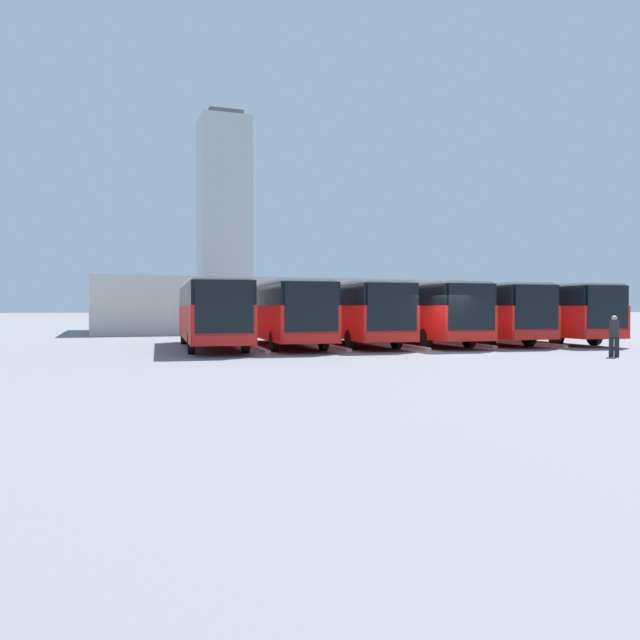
% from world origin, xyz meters
% --- Properties ---
extents(ground_plane, '(600.00, 600.00, 0.00)m').
position_xyz_m(ground_plane, '(0.00, 0.00, 0.00)').
color(ground_plane, slate).
extents(bus_0, '(3.61, 12.68, 3.16)m').
position_xyz_m(bus_0, '(-9.19, -5.66, 1.78)').
color(bus_0, red).
rests_on(bus_0, ground_plane).
extents(curb_divider_0, '(0.80, 6.76, 0.15)m').
position_xyz_m(curb_divider_0, '(-7.35, -3.81, 0.07)').
color(curb_divider_0, '#B2B2AD').
rests_on(curb_divider_0, ground_plane).
extents(bus_1, '(3.61, 12.68, 3.16)m').
position_xyz_m(bus_1, '(-5.51, -6.20, 1.78)').
color(bus_1, red).
rests_on(bus_1, ground_plane).
extents(curb_divider_1, '(0.80, 6.76, 0.15)m').
position_xyz_m(curb_divider_1, '(-3.68, -4.35, 0.07)').
color(curb_divider_1, '#B2B2AD').
rests_on(curb_divider_1, ground_plane).
extents(bus_2, '(3.61, 12.68, 3.16)m').
position_xyz_m(bus_2, '(-1.84, -5.98, 1.78)').
color(bus_2, red).
rests_on(bus_2, ground_plane).
extents(curb_divider_2, '(0.80, 6.76, 0.15)m').
position_xyz_m(curb_divider_2, '(0.00, -4.13, 0.07)').
color(curb_divider_2, '#B2B2AD').
rests_on(curb_divider_2, ground_plane).
extents(bus_3, '(3.61, 12.68, 3.16)m').
position_xyz_m(bus_3, '(1.84, -6.46, 1.78)').
color(bus_3, red).
rests_on(bus_3, ground_plane).
extents(curb_divider_3, '(0.80, 6.76, 0.15)m').
position_xyz_m(curb_divider_3, '(3.68, -4.61, 0.07)').
color(curb_divider_3, '#B2B2AD').
rests_on(curb_divider_3, ground_plane).
extents(bus_4, '(3.61, 12.68, 3.16)m').
position_xyz_m(bus_4, '(5.52, -6.48, 1.78)').
color(bus_4, red).
rests_on(bus_4, ground_plane).
extents(curb_divider_4, '(0.80, 6.76, 0.15)m').
position_xyz_m(curb_divider_4, '(7.35, -4.62, 0.07)').
color(curb_divider_4, '#B2B2AD').
rests_on(curb_divider_4, ground_plane).
extents(bus_5, '(3.61, 12.68, 3.16)m').
position_xyz_m(bus_5, '(9.20, -6.16, 1.78)').
color(bus_5, red).
rests_on(bus_5, ground_plane).
extents(pedestrian, '(0.51, 0.51, 1.64)m').
position_xyz_m(pedestrian, '(-4.84, 4.80, 0.88)').
color(pedestrian, black).
rests_on(pedestrian, ground_plane).
extents(station_building, '(29.98, 15.74, 4.31)m').
position_xyz_m(station_building, '(0.00, -27.91, 2.18)').
color(station_building, beige).
rests_on(station_building, ground_plane).
extents(office_tower, '(18.95, 18.95, 78.78)m').
position_xyz_m(office_tower, '(-31.97, -220.02, 38.79)').
color(office_tower, '#ADB2B7').
rests_on(office_tower, ground_plane).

